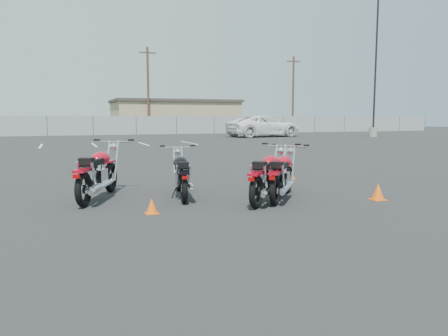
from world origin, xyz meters
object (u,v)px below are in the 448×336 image
object	(u,v)px
motorcycle_second_black	(182,175)
motorcycle_third_red	(268,176)
motorcycle_rear_red	(282,175)
white_van	(264,120)
motorcycle_front_red	(98,173)

from	to	relation	value
motorcycle_second_black	motorcycle_third_red	bearing A→B (deg)	-35.28
motorcycle_rear_red	white_van	xyz separation A→B (m)	(12.15, 26.11, 0.93)
motorcycle_rear_red	motorcycle_third_red	bearing A→B (deg)	-161.74
motorcycle_third_red	motorcycle_front_red	bearing A→B (deg)	155.76
motorcycle_rear_red	white_van	world-z (taller)	white_van
white_van	motorcycle_rear_red	bearing A→B (deg)	147.64
motorcycle_second_black	white_van	xyz separation A→B (m)	(14.04, 25.18, 0.95)
motorcycle_second_black	motorcycle_third_red	size ratio (longest dim) A/B	1.08
motorcycle_front_red	white_van	distance (m)	29.38
motorcycle_second_black	motorcycle_rear_red	distance (m)	2.11
motorcycle_second_black	motorcycle_third_red	distance (m)	1.84
motorcycle_third_red	white_van	bearing A→B (deg)	64.45
motorcycle_third_red	white_van	xyz separation A→B (m)	(12.54, 26.24, 0.91)
motorcycle_front_red	white_van	size ratio (longest dim) A/B	0.32
motorcycle_rear_red	motorcycle_front_red	bearing A→B (deg)	160.00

